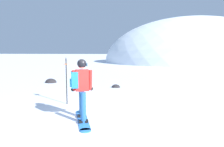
{
  "coord_description": "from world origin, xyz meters",
  "views": [
    {
      "loc": [
        1.09,
        -5.19,
        1.91
      ],
      "look_at": [
        -0.23,
        3.02,
        1.0
      ],
      "focal_mm": 32.02,
      "sensor_mm": 36.0,
      "label": 1
    }
  ],
  "objects": [
    {
      "name": "ridge_peak_main",
      "position": [
        9.13,
        33.09,
        0.0
      ],
      "size": [
        30.56,
        27.51,
        16.0
      ],
      "color": "white",
      "rests_on": "ground"
    },
    {
      "name": "rock_dark",
      "position": [
        -0.39,
        5.29,
        0.0
      ],
      "size": [
        0.46,
        0.39,
        0.32
      ],
      "color": "#282628",
      "rests_on": "ground"
    },
    {
      "name": "snowboarder_main",
      "position": [
        -0.61,
        0.01,
        0.92
      ],
      "size": [
        0.88,
        1.72,
        1.71
      ],
      "color": "blue",
      "rests_on": "ground"
    },
    {
      "name": "piste_marker_near",
      "position": [
        -1.69,
        1.63,
        0.99
      ],
      "size": [
        0.2,
        0.2,
        1.73
      ],
      "color": "black",
      "rests_on": "ground"
    },
    {
      "name": "ground_plane",
      "position": [
        0.0,
        0.0,
        0.0
      ],
      "size": [
        300.0,
        300.0,
        0.0
      ],
      "primitive_type": "plane",
      "color": "white"
    },
    {
      "name": "rock_mid",
      "position": [
        -4.61,
        6.3,
        0.0
      ],
      "size": [
        0.71,
        0.61,
        0.5
      ],
      "color": "#282628",
      "rests_on": "ground"
    }
  ]
}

